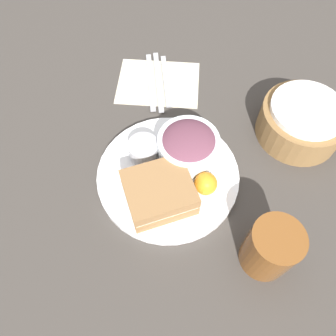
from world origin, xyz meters
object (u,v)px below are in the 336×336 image
at_px(knife, 158,81).
at_px(spoon, 166,80).
at_px(bread_basket, 302,121).
at_px(plate, 168,175).
at_px(dressing_cup, 144,150).
at_px(salad_bowl, 188,146).
at_px(drink_glass, 270,248).
at_px(fork, 151,81).
at_px(sandwich, 159,192).

relative_size(knife, spoon, 1.17).
bearing_deg(bread_basket, plate, -63.50).
distance_m(plate, dressing_cup, 0.07).
height_order(knife, spoon, same).
relative_size(salad_bowl, knife, 0.62).
bearing_deg(dressing_cup, knife, 178.00).
distance_m(salad_bowl, drink_glass, 0.23).
relative_size(salad_bowl, bread_basket, 0.68).
relative_size(drink_glass, fork, 0.59).
relative_size(plate, knife, 1.45).
height_order(dressing_cup, fork, dressing_cup).
bearing_deg(knife, sandwich, 176.19).
bearing_deg(dressing_cup, plate, 52.88).
height_order(drink_glass, bread_basket, drink_glass).
xyz_separation_m(salad_bowl, dressing_cup, (0.00, -0.09, -0.02)).
relative_size(sandwich, salad_bowl, 1.26).
bearing_deg(dressing_cup, drink_glass, 51.06).
height_order(fork, spoon, same).
distance_m(plate, spoon, 0.26).
bearing_deg(plate, bread_basket, 116.50).
distance_m(plate, bread_basket, 0.30).
xyz_separation_m(sandwich, salad_bowl, (-0.10, 0.05, 0.01)).
xyz_separation_m(sandwich, fork, (-0.31, -0.05, -0.04)).
distance_m(drink_glass, knife, 0.46).
relative_size(drink_glass, knife, 0.56).
bearing_deg(salad_bowl, sandwich, -25.65).
height_order(plate, spoon, plate).
height_order(salad_bowl, drink_glass, drink_glass).
height_order(sandwich, fork, sandwich).
relative_size(drink_glass, spoon, 0.66).
bearing_deg(knife, bread_basket, -121.40).
bearing_deg(bread_basket, sandwich, -55.78).
xyz_separation_m(salad_bowl, drink_glass, (0.19, 0.14, -0.00)).
relative_size(sandwich, spoon, 0.91).
relative_size(salad_bowl, dressing_cup, 1.98).
xyz_separation_m(drink_glass, knife, (-0.40, -0.22, -0.05)).
height_order(dressing_cup, knife, dressing_cup).
height_order(plate, knife, plate).
bearing_deg(spoon, bread_basket, -123.10).
distance_m(salad_bowl, bread_basket, 0.25).
distance_m(bread_basket, spoon, 0.32).
bearing_deg(spoon, drink_glass, -163.08).
height_order(sandwich, spoon, sandwich).
bearing_deg(salad_bowl, bread_basket, 111.52).
relative_size(bread_basket, knife, 0.91).
bearing_deg(fork, salad_bowl, -165.02).
relative_size(sandwich, knife, 0.78).
height_order(dressing_cup, bread_basket, bread_basket).
height_order(drink_glass, fork, drink_glass).
bearing_deg(fork, spoon, -90.00).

